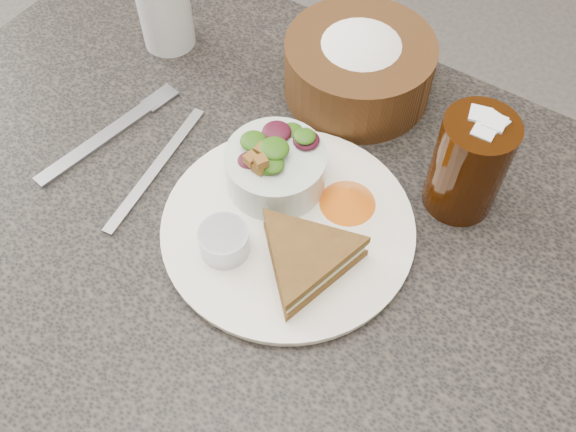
% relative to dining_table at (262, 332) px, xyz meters
% --- Properties ---
extents(floor, '(6.00, 6.00, 0.00)m').
position_rel_dining_table_xyz_m(floor, '(0.00, 0.00, -0.38)').
color(floor, '#5A5654').
rests_on(floor, ground).
extents(dining_table, '(1.00, 0.70, 0.75)m').
position_rel_dining_table_xyz_m(dining_table, '(0.00, 0.00, 0.00)').
color(dining_table, black).
rests_on(dining_table, floor).
extents(dinner_plate, '(0.29, 0.29, 0.01)m').
position_rel_dining_table_xyz_m(dinner_plate, '(0.06, -0.01, 0.38)').
color(dinner_plate, white).
rests_on(dinner_plate, dining_table).
extents(sandwich, '(0.20, 0.20, 0.04)m').
position_rel_dining_table_xyz_m(sandwich, '(0.11, -0.04, 0.41)').
color(sandwich, brown).
rests_on(sandwich, dinner_plate).
extents(salad_bowl, '(0.14, 0.14, 0.07)m').
position_rel_dining_table_xyz_m(salad_bowl, '(0.01, 0.04, 0.42)').
color(salad_bowl, silver).
rests_on(salad_bowl, dinner_plate).
extents(dressing_ramekin, '(0.06, 0.06, 0.03)m').
position_rel_dining_table_xyz_m(dressing_ramekin, '(0.02, -0.07, 0.40)').
color(dressing_ramekin, '#9CA2AC').
rests_on(dressing_ramekin, dinner_plate).
extents(orange_wedge, '(0.09, 0.09, 0.03)m').
position_rel_dining_table_xyz_m(orange_wedge, '(0.10, 0.06, 0.40)').
color(orange_wedge, orange).
rests_on(orange_wedge, dinner_plate).
extents(fork, '(0.05, 0.20, 0.01)m').
position_rel_dining_table_xyz_m(fork, '(-0.22, -0.02, 0.38)').
color(fork, '#979CA7').
rests_on(fork, dining_table).
extents(knife, '(0.04, 0.22, 0.00)m').
position_rel_dining_table_xyz_m(knife, '(-0.13, -0.02, 0.38)').
color(knife, '#A0A2A5').
rests_on(knife, dining_table).
extents(bread_basket, '(0.24, 0.24, 0.11)m').
position_rel_dining_table_xyz_m(bread_basket, '(0.01, 0.24, 0.43)').
color(bread_basket, '#4B2B15').
rests_on(bread_basket, dining_table).
extents(cola_glass, '(0.10, 0.10, 0.14)m').
position_rel_dining_table_xyz_m(cola_glass, '(0.20, 0.14, 0.45)').
color(cola_glass, black).
rests_on(cola_glass, dining_table).
extents(water_glass, '(0.09, 0.09, 0.11)m').
position_rel_dining_table_xyz_m(water_glass, '(-0.27, 0.17, 0.43)').
color(water_glass, silver).
rests_on(water_glass, dining_table).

